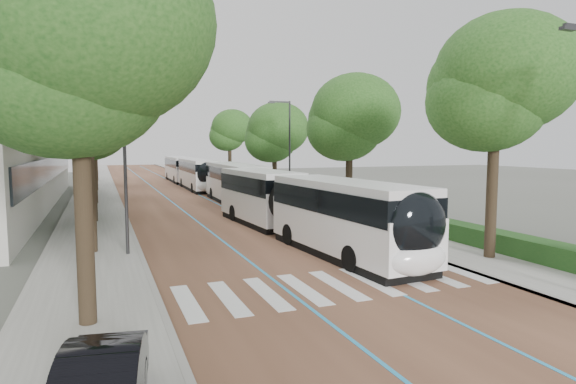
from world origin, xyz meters
name	(u,v)px	position (x,y,z in m)	size (l,w,h in m)	color
ground	(346,295)	(0.00, 0.00, 0.00)	(160.00, 160.00, 0.00)	#51544C
road	(170,189)	(0.00, 40.00, 0.01)	(11.00, 140.00, 0.02)	brown
sidewalk_left	(96,191)	(-7.50, 40.00, 0.06)	(4.00, 140.00, 0.12)	gray
sidewalk_right	(237,186)	(7.50, 40.00, 0.06)	(4.00, 140.00, 0.12)	gray
kerb_left	(116,190)	(-5.60, 40.00, 0.06)	(0.20, 140.00, 0.14)	gray
kerb_right	(221,187)	(5.60, 40.00, 0.06)	(0.20, 140.00, 0.14)	gray
zebra_crossing	(337,285)	(0.20, 1.00, 0.03)	(10.55, 3.60, 0.01)	silver
lane_line_left	(155,189)	(-1.60, 40.00, 0.02)	(0.12, 126.00, 0.01)	#2891C9
lane_line_right	(185,188)	(1.60, 40.00, 0.02)	(0.12, 126.00, 0.01)	#2891C9
hedge	(558,255)	(9.10, 0.00, 0.52)	(1.20, 14.00, 0.80)	#184518
streetlight_far	(288,144)	(6.62, 22.00, 4.82)	(1.82, 0.20, 8.00)	#2E2E30
lamp_post_left	(125,159)	(-6.10, 8.00, 4.12)	(0.14, 0.14, 8.00)	#2E2E30
trees_left	(91,112)	(-7.50, 23.09, 6.97)	(6.30, 60.83, 9.98)	black
trees_right	(309,125)	(7.70, 20.28, 6.25)	(5.62, 47.30, 9.30)	black
lead_bus	(304,208)	(2.21, 8.55, 1.63)	(3.72, 18.52, 3.20)	black
bus_queued_0	(237,184)	(3.08, 24.11, 1.62)	(2.79, 12.45, 3.20)	white
bus_queued_1	(199,174)	(2.67, 37.79, 1.62)	(2.71, 12.43, 3.20)	white
bus_queued_2	(180,169)	(2.69, 50.18, 1.62)	(2.70, 12.43, 3.20)	white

